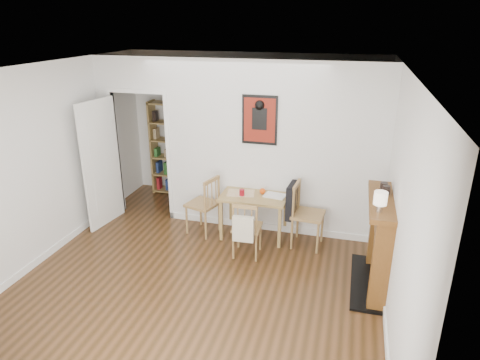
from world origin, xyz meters
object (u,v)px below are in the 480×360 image
(ceramic_jar_a, at_px, (386,190))
(notebook, at_px, (275,196))
(orange_fruit, at_px, (263,191))
(mantel_lamp, at_px, (380,199))
(ceramic_jar_b, at_px, (384,187))
(chair_left, at_px, (203,205))
(red_glass, at_px, (242,193))
(chair_right, at_px, (307,214))
(bookshelf, at_px, (171,149))
(chair_front, at_px, (247,228))
(dining_table, at_px, (254,200))
(fireplace, at_px, (381,241))

(ceramic_jar_a, bearing_deg, notebook, 153.13)
(orange_fruit, bearing_deg, mantel_lamp, -39.62)
(orange_fruit, bearing_deg, ceramic_jar_b, -22.61)
(chair_left, relative_size, ceramic_jar_b, 8.32)
(chair_left, xyz_separation_m, red_glass, (0.61, 0.02, 0.26))
(orange_fruit, height_order, mantel_lamp, mantel_lamp)
(chair_right, relative_size, ceramic_jar_a, 8.88)
(bookshelf, xyz_separation_m, ceramic_jar_a, (3.67, -2.00, 0.35))
(notebook, bearing_deg, chair_front, -113.24)
(chair_left, distance_m, chair_right, 1.58)
(chair_left, xyz_separation_m, chair_right, (1.58, 0.01, 0.03))
(chair_left, height_order, chair_front, chair_left)
(chair_right, height_order, orange_fruit, chair_right)
(dining_table, relative_size, red_glass, 9.90)
(red_glass, bearing_deg, chair_left, -177.74)
(notebook, distance_m, ceramic_jar_a, 1.73)
(red_glass, xyz_separation_m, notebook, (0.48, 0.11, -0.04))
(chair_front, bearing_deg, ceramic_jar_b, -0.84)
(chair_left, bearing_deg, chair_front, -30.53)
(fireplace, xyz_separation_m, notebook, (-1.47, 0.90, 0.06))
(fireplace, height_order, ceramic_jar_a, ceramic_jar_a)
(bookshelf, xyz_separation_m, notebook, (2.20, -1.25, -0.18))
(chair_right, bearing_deg, ceramic_jar_b, -28.52)
(mantel_lamp, bearing_deg, fireplace, 76.22)
(dining_table, xyz_separation_m, ceramic_jar_b, (1.75, -0.60, 0.63))
(bookshelf, height_order, red_glass, bookshelf)
(red_glass, relative_size, notebook, 0.32)
(dining_table, height_order, red_glass, red_glass)
(dining_table, bearing_deg, mantel_lamp, -35.98)
(dining_table, xyz_separation_m, chair_front, (0.04, -0.58, -0.17))
(dining_table, xyz_separation_m, chair_right, (0.79, -0.08, -0.09))
(orange_fruit, bearing_deg, red_glass, -151.74)
(chair_front, relative_size, mantel_lamp, 3.63)
(dining_table, bearing_deg, orange_fruit, 37.80)
(dining_table, relative_size, chair_right, 1.02)
(chair_front, bearing_deg, red_glass, 112.19)
(red_glass, relative_size, orange_fruit, 1.14)
(chair_right, height_order, bookshelf, bookshelf)
(notebook, bearing_deg, bookshelf, 150.33)
(bookshelf, bearing_deg, red_glass, -38.41)
(chair_left, bearing_deg, ceramic_jar_a, -13.33)
(bookshelf, xyz_separation_m, fireplace, (3.66, -2.15, -0.24))
(chair_front, xyz_separation_m, ceramic_jar_a, (1.74, -0.12, 0.79))
(mantel_lamp, bearing_deg, ceramic_jar_b, 83.70)
(fireplace, relative_size, notebook, 4.03)
(dining_table, xyz_separation_m, mantel_lamp, (1.68, -1.22, 0.71))
(ceramic_jar_b, bearing_deg, mantel_lamp, -96.30)
(bookshelf, relative_size, ceramic_jar_b, 15.64)
(bookshelf, bearing_deg, fireplace, -30.40)
(notebook, bearing_deg, chair_right, -14.82)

